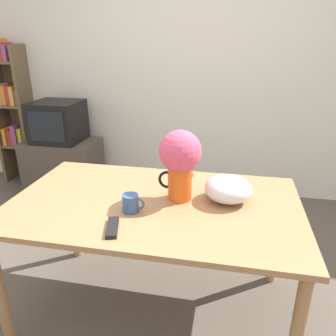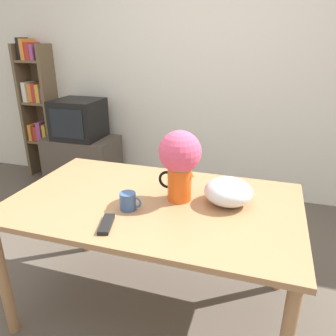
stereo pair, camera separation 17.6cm
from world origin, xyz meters
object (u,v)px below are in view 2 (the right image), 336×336
object	(u,v)px
coffee_mug	(128,201)
tv_set	(79,119)
white_bowl	(228,192)
flower_vase	(180,159)

from	to	relation	value
coffee_mug	tv_set	distance (m)	2.05
coffee_mug	tv_set	xyz separation A→B (m)	(-1.29, 1.60, -0.01)
white_bowl	coffee_mug	bearing A→B (deg)	-155.29
coffee_mug	tv_set	world-z (taller)	tv_set
white_bowl	tv_set	xyz separation A→B (m)	(-1.77, 1.38, -0.03)
coffee_mug	white_bowl	world-z (taller)	white_bowl
coffee_mug	tv_set	bearing A→B (deg)	128.81
flower_vase	white_bowl	distance (m)	0.31
flower_vase	white_bowl	bearing A→B (deg)	6.92
flower_vase	tv_set	world-z (taller)	flower_vase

